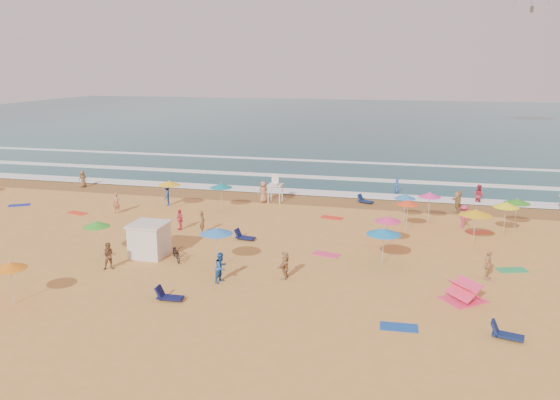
# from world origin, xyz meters

# --- Properties ---
(ground) EXTENTS (220.00, 220.00, 0.00)m
(ground) POSITION_xyz_m (0.00, 0.00, 0.00)
(ground) COLOR gold
(ground) RESTS_ON ground
(ocean) EXTENTS (220.00, 140.00, 0.18)m
(ocean) POSITION_xyz_m (0.00, 84.00, 0.00)
(ocean) COLOR #0C4756
(ocean) RESTS_ON ground
(wet_sand) EXTENTS (220.00, 220.00, 0.00)m
(wet_sand) POSITION_xyz_m (0.00, 12.50, 0.01)
(wet_sand) COLOR olive
(wet_sand) RESTS_ON ground
(surf_foam) EXTENTS (200.00, 18.70, 0.05)m
(surf_foam) POSITION_xyz_m (0.00, 21.32, 0.10)
(surf_foam) COLOR white
(surf_foam) RESTS_ON ground
(cabana) EXTENTS (2.00, 2.00, 2.00)m
(cabana) POSITION_xyz_m (-4.91, -4.10, 1.00)
(cabana) COLOR silver
(cabana) RESTS_ON ground
(cabana_roof) EXTENTS (2.20, 2.20, 0.12)m
(cabana_roof) POSITION_xyz_m (-4.91, -4.10, 2.06)
(cabana_roof) COLOR silver
(cabana_roof) RESTS_ON cabana
(bicycle) EXTENTS (1.62, 1.90, 0.98)m
(bicycle) POSITION_xyz_m (-3.01, -4.40, 0.49)
(bicycle) COLOR black
(bicycle) RESTS_ON ground
(lifeguard_stand) EXTENTS (1.20, 1.20, 2.10)m
(lifeguard_stand) POSITION_xyz_m (-0.68, 10.97, 1.05)
(lifeguard_stand) COLOR white
(lifeguard_stand) RESTS_ON ground
(beach_umbrellas) EXTENTS (48.71, 24.22, 0.77)m
(beach_umbrellas) POSITION_xyz_m (-1.15, 0.15, 2.12)
(beach_umbrellas) COLOR #1677C0
(beach_umbrellas) RESTS_ON ground
(loungers) EXTENTS (53.01, 24.96, 0.34)m
(loungers) POSITION_xyz_m (4.39, -2.55, 0.17)
(loungers) COLOR #101953
(loungers) RESTS_ON ground
(towels) EXTENTS (48.17, 22.78, 0.03)m
(towels) POSITION_xyz_m (0.15, -1.63, 0.01)
(towels) COLOR red
(towels) RESTS_ON ground
(popup_tents) EXTENTS (11.53, 15.56, 1.20)m
(popup_tents) POSITION_xyz_m (18.07, 0.23, 0.60)
(popup_tents) COLOR #F73764
(popup_tents) RESTS_ON ground
(beachgoers) EXTENTS (44.06, 25.23, 2.10)m
(beachgoers) POSITION_xyz_m (3.14, 5.13, 0.83)
(beachgoers) COLOR #2655B1
(beachgoers) RESTS_ON ground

